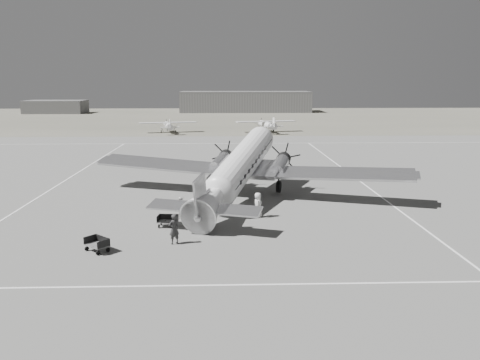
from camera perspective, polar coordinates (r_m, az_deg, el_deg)
name	(u,v)px	position (r m, az deg, el deg)	size (l,w,h in m)	color
ground	(246,209)	(37.05, 0.78, -3.59)	(260.00, 260.00, 0.00)	slate
taxi_line_near	(259,285)	(23.89, 2.32, -12.62)	(60.00, 0.15, 0.01)	white
taxi_line_right	(396,208)	(39.45, 18.50, -3.25)	(0.15, 80.00, 0.01)	white
taxi_line_left	(60,184)	(49.51, -21.08, -0.42)	(0.15, 60.00, 0.01)	white
taxi_line_horizon	(235,143)	(76.33, -0.58, 4.49)	(90.00, 0.15, 0.01)	white
grass_infield	(231,118)	(131.05, -1.10, 7.62)	(260.00, 90.00, 0.01)	#6A6759
hangar_main	(245,102)	(155.94, 0.63, 9.53)	(42.00, 14.00, 6.60)	slate
shed_secondary	(56,107)	(160.03, -21.53, 8.31)	(18.00, 10.00, 4.00)	#565656
dc3_airliner	(239,169)	(39.17, -0.09, 1.39)	(28.85, 20.02, 5.50)	silver
light_plane_left	(168,127)	(93.16, -8.74, 6.43)	(11.27, 9.14, 2.34)	silver
light_plane_right	(267,126)	(93.20, 3.28, 6.61)	(12.12, 9.83, 2.51)	silver
baggage_cart_near	(168,221)	(32.98, -8.80, -4.97)	(1.45, 1.02, 0.82)	#565656
baggage_cart_far	(97,245)	(29.28, -17.04, -7.54)	(1.50, 1.06, 0.85)	#565656
ground_crew	(174,229)	(29.41, -8.05, -5.93)	(0.70, 0.46, 1.92)	#2A2A2A
ramp_agent	(181,207)	(34.98, -7.17, -3.30)	(0.76, 0.60, 1.57)	silver
passenger	(258,205)	(34.73, 2.20, -3.06)	(0.92, 0.60, 1.88)	silver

